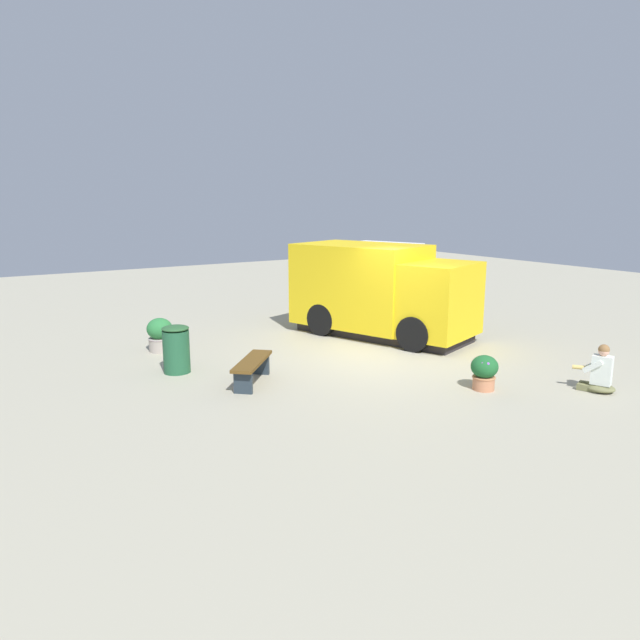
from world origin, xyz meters
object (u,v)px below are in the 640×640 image
object	(u,v)px
food_truck	(380,292)
planter_flowering_far	(160,334)
planter_flowering_near	(484,371)
plaza_bench	(252,366)
person_customer	(600,374)
trash_bin	(176,349)

from	to	relation	value
food_truck	planter_flowering_far	distance (m)	5.56
planter_flowering_near	plaza_bench	size ratio (longest dim) A/B	0.47
person_customer	plaza_bench	xyz separation A→B (m)	(-3.86, -5.16, 0.02)
planter_flowering_far	trash_bin	xyz separation A→B (m)	(1.87, -0.25, 0.09)
food_truck	person_customer	bearing A→B (deg)	5.60
person_customer	planter_flowering_near	xyz separation A→B (m)	(-1.21, -1.70, 0.02)
food_truck	planter_flowering_near	xyz separation A→B (m)	(4.55, -1.14, -0.78)
planter_flowering_far	planter_flowering_near	bearing A→B (deg)	34.77
food_truck	trash_bin	xyz separation A→B (m)	(0.41, -5.57, -0.63)
plaza_bench	person_customer	bearing A→B (deg)	53.21
plaza_bench	planter_flowering_far	bearing A→B (deg)	-167.90
plaza_bench	trash_bin	world-z (taller)	trash_bin
food_truck	planter_flowering_far	world-z (taller)	food_truck
person_customer	trash_bin	xyz separation A→B (m)	(-5.35, -6.13, 0.16)
planter_flowering_near	plaza_bench	xyz separation A→B (m)	(-2.65, -3.45, 0.00)
trash_bin	food_truck	bearing A→B (deg)	94.17
plaza_bench	trash_bin	bearing A→B (deg)	-146.94
food_truck	plaza_bench	bearing A→B (deg)	-67.52
planter_flowering_near	plaza_bench	bearing A→B (deg)	-127.47
trash_bin	planter_flowering_far	bearing A→B (deg)	172.36
planter_flowering_near	person_customer	bearing A→B (deg)	54.61
planter_flowering_far	plaza_bench	world-z (taller)	planter_flowering_far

